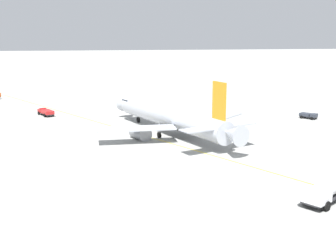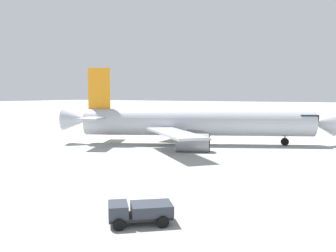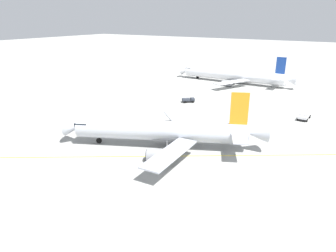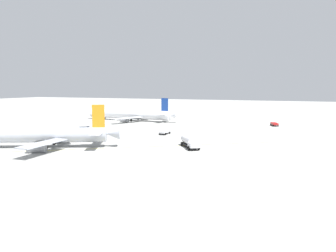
{
  "view_description": "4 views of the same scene",
  "coord_description": "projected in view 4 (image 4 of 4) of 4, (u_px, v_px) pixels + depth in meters",
  "views": [
    {
      "loc": [
        80.98,
        -11.27,
        19.46
      ],
      "look_at": [
        12.66,
        -2.84,
        4.68
      ],
      "focal_mm": 50.2,
      "sensor_mm": 36.0,
      "label": 1
    },
    {
      "loc": [
        -23.96,
        47.31,
        7.26
      ],
      "look_at": [
        1.85,
        1.1,
        2.66
      ],
      "focal_mm": 39.48,
      "sensor_mm": 36.0,
      "label": 2
    },
    {
      "loc": [
        27.51,
        -45.47,
        23.47
      ],
      "look_at": [
        0.14,
        -1.47,
        4.82
      ],
      "focal_mm": 32.48,
      "sensor_mm": 36.0,
      "label": 3
    },
    {
      "loc": [
        57.52,
        -61.67,
        15.62
      ],
      "look_at": [
        35.38,
        -7.08,
        8.12
      ],
      "focal_mm": 33.13,
      "sensor_mm": 36.0,
      "label": 4
    }
  ],
  "objects": [
    {
      "name": "fuel_tanker_truck",
      "position": [
        190.0,
        141.0,
        79.89
      ],
      "size": [
        7.33,
        8.65,
        2.87
      ],
      "rotation": [
        0.0,
        0.0,
        5.35
      ],
      "color": "#232326",
      "rests_on": "ground_plane"
    },
    {
      "name": "ground_plane",
      "position": [
        52.0,
        147.0,
        80.12
      ],
      "size": [
        600.0,
        600.0,
        0.0
      ],
      "primitive_type": "plane",
      "color": "#9E9E99"
    },
    {
      "name": "airliner_main",
      "position": [
        45.0,
        136.0,
        79.94
      ],
      "size": [
        36.45,
        28.06,
        11.14
      ],
      "rotation": [
        0.0,
        0.0,
        3.57
      ],
      "color": "#B2B7C1",
      "rests_on": "ground_plane"
    },
    {
      "name": "pushback_tug_truck",
      "position": [
        165.0,
        132.0,
        102.28
      ],
      "size": [
        2.53,
        5.11,
        1.3
      ],
      "rotation": [
        0.0,
        0.0,
        4.67
      ],
      "color": "#232326",
      "rests_on": "ground_plane"
    },
    {
      "name": "baggage_truck_truck",
      "position": [
        84.0,
        128.0,
        112.79
      ],
      "size": [
        3.82,
        3.58,
        1.22
      ],
      "rotation": [
        0.0,
        0.0,
        0.69
      ],
      "color": "#232326",
      "rests_on": "ground_plane"
    },
    {
      "name": "airliner_secondary",
      "position": [
        132.0,
        115.0,
        143.07
      ],
      "size": [
        44.88,
        33.21,
        10.74
      ],
      "rotation": [
        0.0,
        0.0,
        3.13
      ],
      "color": "white",
      "rests_on": "ground_plane"
    },
    {
      "name": "taxiway_centreline",
      "position": [
        28.0,
        151.0,
        75.43
      ],
      "size": [
        110.53,
        72.14,
        0.01
      ],
      "rotation": [
        0.0,
        0.0,
        3.72
      ],
      "color": "yellow",
      "rests_on": "ground_plane"
    },
    {
      "name": "ops_pickup_truck",
      "position": [
        274.0,
        124.0,
        123.89
      ],
      "size": [
        3.47,
        5.47,
        1.41
      ],
      "rotation": [
        0.0,
        0.0,
        5.05
      ],
      "color": "#232326",
      "rests_on": "ground_plane"
    }
  ]
}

